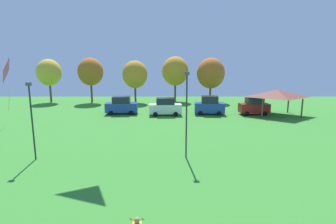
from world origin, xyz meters
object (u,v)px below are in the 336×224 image
(parked_car_rightmost_in_row, at_px, (255,106))
(treeline_tree_2, at_px, (136,74))
(parked_car_second_from_left, at_px, (166,107))
(park_pavilion, at_px, (278,93))
(parked_car_third_from_left, at_px, (211,106))
(treeline_tree_4, at_px, (212,73))
(treeline_tree_0, at_px, (50,73))
(kite_flying_6, at_px, (8,71))
(treeline_tree_3, at_px, (176,71))
(parked_car_leftmost, at_px, (123,105))
(light_post_1, at_px, (188,111))
(kite_flying_3, at_px, (110,6))
(light_post_0, at_px, (33,117))
(treeline_tree_1, at_px, (92,72))

(parked_car_rightmost_in_row, relative_size, treeline_tree_2, 0.54)
(parked_car_second_from_left, bearing_deg, park_pavilion, -2.36)
(parked_car_second_from_left, height_order, parked_car_third_from_left, parked_car_third_from_left)
(parked_car_rightmost_in_row, height_order, park_pavilion, park_pavilion)
(treeline_tree_4, bearing_deg, treeline_tree_0, -179.01)
(parked_car_third_from_left, bearing_deg, kite_flying_6, -160.84)
(kite_flying_6, height_order, parked_car_third_from_left, kite_flying_6)
(treeline_tree_3, bearing_deg, parked_car_leftmost, -121.81)
(light_post_1, height_order, treeline_tree_3, treeline_tree_3)
(light_post_1, distance_m, treeline_tree_0, 37.54)
(kite_flying_3, xyz_separation_m, treeline_tree_0, (-17.06, 25.69, -6.41))
(park_pavilion, bearing_deg, light_post_0, -145.72)
(kite_flying_3, height_order, treeline_tree_4, kite_flying_3)
(treeline_tree_3, distance_m, treeline_tree_4, 6.69)
(parked_car_leftmost, distance_m, treeline_tree_1, 14.14)
(park_pavilion, bearing_deg, treeline_tree_2, 150.63)
(treeline_tree_1, bearing_deg, treeline_tree_3, 6.77)
(park_pavilion, height_order, light_post_1, light_post_1)
(parked_car_second_from_left, distance_m, light_post_1, 17.05)
(kite_flying_6, xyz_separation_m, treeline_tree_2, (12.64, 17.77, -1.14))
(kite_flying_6, bearing_deg, parked_car_rightmost_in_row, 11.13)
(parked_car_third_from_left, relative_size, treeline_tree_1, 0.53)
(kite_flying_3, bearing_deg, kite_flying_6, 151.49)
(treeline_tree_1, relative_size, treeline_tree_2, 1.06)
(parked_car_second_from_left, bearing_deg, treeline_tree_4, 54.57)
(treeline_tree_4, bearing_deg, parked_car_second_from_left, -122.65)
(parked_car_leftmost, height_order, light_post_1, light_post_1)
(parked_car_leftmost, xyz_separation_m, parked_car_third_from_left, (12.62, -0.33, 0.04))
(parked_car_third_from_left, xyz_separation_m, light_post_0, (-16.08, -17.83, 2.06))
(kite_flying_3, height_order, treeline_tree_2, kite_flying_3)
(parked_car_third_from_left, relative_size, treeline_tree_0, 0.54)
(treeline_tree_0, bearing_deg, park_pavilion, -18.45)
(treeline_tree_3, bearing_deg, parked_car_third_from_left, -71.10)
(kite_flying_3, height_order, treeline_tree_1, kite_flying_3)
(light_post_1, bearing_deg, parked_car_rightmost_in_row, 57.76)
(parked_car_rightmost_in_row, bearing_deg, parked_car_second_from_left, 179.18)
(kite_flying_3, relative_size, parked_car_second_from_left, 0.63)
(parked_car_second_from_left, distance_m, treeline_tree_0, 25.35)
(parked_car_rightmost_in_row, distance_m, park_pavilion, 3.54)
(treeline_tree_0, relative_size, treeline_tree_4, 0.97)
(parked_car_leftmost, bearing_deg, treeline_tree_2, 83.80)
(park_pavilion, xyz_separation_m, treeline_tree_3, (-13.86, 13.85, 2.64))
(treeline_tree_3, bearing_deg, light_post_0, -110.29)
(parked_car_second_from_left, bearing_deg, parked_car_rightmost_in_row, -0.93)
(kite_flying_6, bearing_deg, parked_car_second_from_left, 17.22)
(light_post_0, bearing_deg, kite_flying_3, 37.67)
(parked_car_leftmost, bearing_deg, light_post_1, -68.44)
(light_post_0, bearing_deg, treeline_tree_1, 97.83)
(parked_car_rightmost_in_row, distance_m, treeline_tree_3, 17.95)
(parked_car_rightmost_in_row, relative_size, park_pavilion, 0.61)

